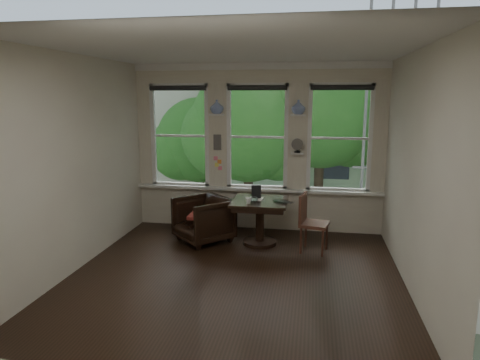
% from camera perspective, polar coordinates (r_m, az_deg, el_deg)
% --- Properties ---
extents(ground, '(4.50, 4.50, 0.00)m').
position_cam_1_polar(ground, '(6.03, -0.66, -12.60)').
color(ground, black).
rests_on(ground, ground).
extents(ceiling, '(4.50, 4.50, 0.00)m').
position_cam_1_polar(ceiling, '(5.55, -0.73, 17.08)').
color(ceiling, silver).
rests_on(ceiling, ground).
extents(wall_back, '(4.50, 0.00, 4.50)m').
position_cam_1_polar(wall_back, '(7.80, 2.33, 4.29)').
color(wall_back, beige).
rests_on(wall_back, ground).
extents(wall_front, '(4.50, 0.00, 4.50)m').
position_cam_1_polar(wall_front, '(3.46, -7.52, -4.46)').
color(wall_front, beige).
rests_on(wall_front, ground).
extents(wall_left, '(0.00, 4.50, 4.50)m').
position_cam_1_polar(wall_left, '(6.40, -20.95, 2.07)').
color(wall_left, beige).
rests_on(wall_left, ground).
extents(wall_right, '(0.00, 4.50, 4.50)m').
position_cam_1_polar(wall_right, '(5.64, 22.40, 0.85)').
color(wall_right, beige).
rests_on(wall_right, ground).
extents(window_left, '(1.10, 0.12, 1.90)m').
position_cam_1_polar(window_left, '(8.09, -7.95, 5.87)').
color(window_left, white).
rests_on(window_left, ground).
extents(window_center, '(1.10, 0.12, 1.90)m').
position_cam_1_polar(window_center, '(7.78, 2.34, 5.75)').
color(window_center, white).
rests_on(window_center, ground).
extents(window_right, '(1.10, 0.12, 1.90)m').
position_cam_1_polar(window_right, '(7.72, 13.12, 5.44)').
color(window_right, white).
rests_on(window_right, ground).
extents(shelf_left, '(0.26, 0.16, 0.03)m').
position_cam_1_polar(shelf_left, '(7.78, -3.10, 8.70)').
color(shelf_left, white).
rests_on(shelf_left, ground).
extents(shelf_right, '(0.26, 0.16, 0.03)m').
position_cam_1_polar(shelf_right, '(7.59, 7.76, 8.56)').
color(shelf_right, white).
rests_on(shelf_right, ground).
extents(intercom, '(0.14, 0.06, 0.28)m').
position_cam_1_polar(intercom, '(7.84, -3.01, 5.06)').
color(intercom, '#59544F').
rests_on(intercom, ground).
extents(sticky_notes, '(0.16, 0.01, 0.24)m').
position_cam_1_polar(sticky_notes, '(7.89, -2.98, 2.54)').
color(sticky_notes, pink).
rests_on(sticky_notes, ground).
extents(desk_fan, '(0.20, 0.20, 0.24)m').
position_cam_1_polar(desk_fan, '(7.61, 7.64, 4.27)').
color(desk_fan, '#59544F').
rests_on(desk_fan, ground).
extents(vase_left, '(0.24, 0.24, 0.25)m').
position_cam_1_polar(vase_left, '(7.77, -3.11, 9.73)').
color(vase_left, white).
rests_on(vase_left, shelf_left).
extents(vase_right, '(0.24, 0.24, 0.25)m').
position_cam_1_polar(vase_right, '(7.58, 7.79, 9.61)').
color(vase_right, white).
rests_on(vase_right, shelf_right).
extents(table, '(0.90, 0.90, 0.75)m').
position_cam_1_polar(table, '(7.11, 2.67, -5.64)').
color(table, black).
rests_on(table, ground).
extents(armchair_left, '(1.16, 1.17, 0.76)m').
position_cam_1_polar(armchair_left, '(7.27, -4.91, -5.26)').
color(armchair_left, black).
rests_on(armchair_left, ground).
extents(cushion_red, '(0.45, 0.45, 0.06)m').
position_cam_1_polar(cushion_red, '(7.25, -4.92, -4.73)').
color(cushion_red, maroon).
rests_on(cushion_red, armchair_left).
extents(side_chair_right, '(0.50, 0.50, 0.92)m').
position_cam_1_polar(side_chair_right, '(6.84, 9.89, -5.75)').
color(side_chair_right, '#482419').
rests_on(side_chair_right, ground).
extents(laptop, '(0.40, 0.35, 0.03)m').
position_cam_1_polar(laptop, '(6.82, 5.62, -3.03)').
color(laptop, black).
rests_on(laptop, table).
extents(mug, '(0.12, 0.12, 0.09)m').
position_cam_1_polar(mug, '(6.78, 1.13, -2.78)').
color(mug, white).
rests_on(mug, table).
extents(drinking_glass, '(0.14, 0.14, 0.09)m').
position_cam_1_polar(drinking_glass, '(6.86, 1.92, -2.66)').
color(drinking_glass, white).
rests_on(drinking_glass, table).
extents(tablet, '(0.17, 0.10, 0.22)m').
position_cam_1_polar(tablet, '(7.13, 2.18, -1.57)').
color(tablet, black).
rests_on(tablet, table).
extents(papers, '(0.23, 0.31, 0.00)m').
position_cam_1_polar(papers, '(7.10, 2.14, -2.52)').
color(papers, silver).
rests_on(papers, table).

